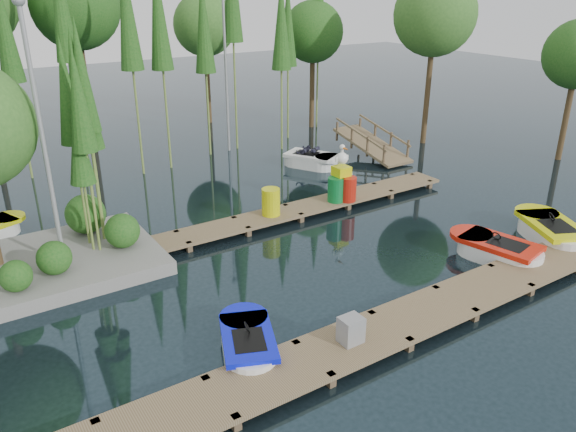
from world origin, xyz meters
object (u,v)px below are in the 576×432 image
yellow_barrel (271,202)px  utility_cabinet (351,330)px  island (8,162)px  boat_red (497,251)px  drum_cluster (342,183)px  boat_blue (248,344)px

yellow_barrel → utility_cabinet: bearing=-108.1°
island → yellow_barrel: island is taller
boat_red → yellow_barrel: size_ratio=3.26×
island → utility_cabinet: (5.14, -7.79, -2.58)m
boat_red → drum_cluster: bearing=89.8°
boat_red → yellow_barrel: 7.16m
boat_red → utility_cabinet: bearing=177.8°
island → boat_blue: bearing=-63.6°
drum_cluster → utility_cabinet: bearing=-127.0°
boat_blue → yellow_barrel: (4.15, 5.81, 0.52)m
boat_blue → boat_red: boat_red is taller
island → boat_blue: island is taller
island → boat_blue: (3.28, -6.60, -2.95)m
boat_blue → boat_red: size_ratio=0.90×
island → yellow_barrel: 7.86m
yellow_barrel → drum_cluster: bearing=-3.1°
boat_blue → yellow_barrel: size_ratio=2.92×
boat_red → drum_cluster: size_ratio=1.48×
utility_cabinet → drum_cluster: drum_cluster is taller
yellow_barrel → boat_blue: bearing=-125.6°
yellow_barrel → drum_cluster: drum_cluster is taller
boat_red → drum_cluster: (-1.23, 5.70, 0.62)m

